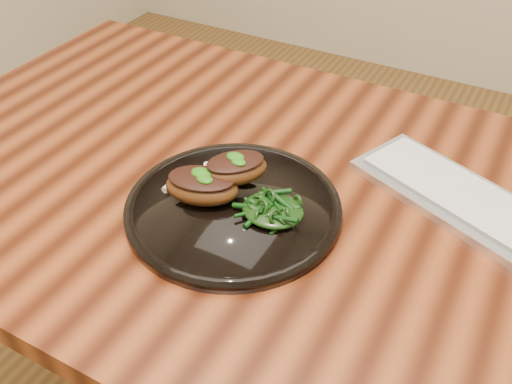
% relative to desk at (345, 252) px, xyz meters
% --- Properties ---
extents(desk, '(1.60, 0.80, 0.75)m').
position_rel_desk_xyz_m(desk, '(0.00, 0.00, 0.00)').
color(desk, black).
rests_on(desk, ground).
extents(plate, '(0.32, 0.32, 0.02)m').
position_rel_desk_xyz_m(plate, '(-0.15, -0.08, 0.09)').
color(plate, black).
rests_on(plate, desk).
extents(lamb_chop_front, '(0.12, 0.10, 0.05)m').
position_rel_desk_xyz_m(lamb_chop_front, '(-0.20, -0.10, 0.13)').
color(lamb_chop_front, '#47250D').
rests_on(lamb_chop_front, plate).
extents(lamb_chop_back, '(0.11, 0.11, 0.04)m').
position_rel_desk_xyz_m(lamb_chop_back, '(-0.17, -0.05, 0.14)').
color(lamb_chop_back, '#47250D').
rests_on(lamb_chop_back, plate).
extents(herb_smear, '(0.09, 0.06, 0.01)m').
position_rel_desk_xyz_m(herb_smear, '(-0.19, -0.02, 0.10)').
color(herb_smear, '#114A08').
rests_on(herb_smear, plate).
extents(greens_heap, '(0.09, 0.08, 0.03)m').
position_rel_desk_xyz_m(greens_heap, '(-0.09, -0.08, 0.12)').
color(greens_heap, black).
rests_on(greens_heap, plate).
extents(keyboard, '(0.46, 0.29, 0.02)m').
position_rel_desk_xyz_m(keyboard, '(0.18, 0.08, 0.09)').
color(keyboard, silver).
rests_on(keyboard, desk).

